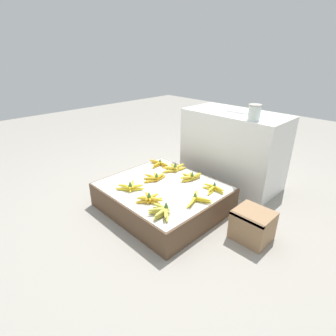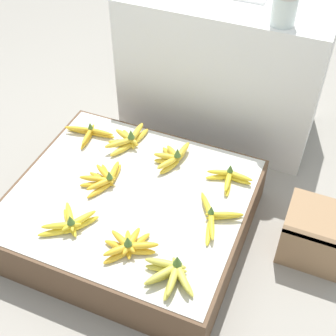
{
  "view_description": "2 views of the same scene",
  "coord_description": "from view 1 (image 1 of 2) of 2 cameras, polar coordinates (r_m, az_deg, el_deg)",
  "views": [
    {
      "loc": [
        1.61,
        -1.51,
        1.43
      ],
      "look_at": [
        0.05,
        0.02,
        0.44
      ],
      "focal_mm": 28.0,
      "sensor_mm": 36.0,
      "label": 1
    },
    {
      "loc": [
        0.72,
        -1.28,
        1.84
      ],
      "look_at": [
        0.15,
        0.11,
        0.38
      ],
      "focal_mm": 50.0,
      "sensor_mm": 36.0,
      "label": 2
    }
  ],
  "objects": [
    {
      "name": "wooden_crate",
      "position": [
        2.28,
        17.89,
        -11.76
      ],
      "size": [
        0.29,
        0.26,
        0.25
      ],
      "color": "#997551",
      "rests_on": "ground_plane"
    },
    {
      "name": "foam_tray_white",
      "position": [
        2.95,
        15.94,
        11.81
      ],
      "size": [
        0.29,
        0.2,
        0.02
      ],
      "color": "white",
      "rests_on": "back_vendor_table"
    },
    {
      "name": "ground_plane",
      "position": [
        2.62,
        -1.08,
        -8.58
      ],
      "size": [
        10.0,
        10.0,
        0.0
      ],
      "primitive_type": "plane",
      "color": "gray"
    },
    {
      "name": "banana_bunch_front_midleft",
      "position": [
        2.44,
        -8.2,
        -4.09
      ],
      "size": [
        0.21,
        0.21,
        0.1
      ],
      "color": "yellow",
      "rests_on": "display_platform"
    },
    {
      "name": "banana_bunch_front_midright",
      "position": [
        2.23,
        -3.99,
        -6.72
      ],
      "size": [
        0.23,
        0.22,
        0.11
      ],
      "color": "gold",
      "rests_on": "display_platform"
    },
    {
      "name": "banana_bunch_back_midright",
      "position": [
        2.61,
        4.93,
        -1.89
      ],
      "size": [
        0.14,
        0.25,
        0.1
      ],
      "color": "gold",
      "rests_on": "display_platform"
    },
    {
      "name": "back_vendor_table",
      "position": [
        3.04,
        13.88,
        4.13
      ],
      "size": [
        1.09,
        0.55,
        0.82
      ],
      "color": "white",
      "rests_on": "ground_plane"
    },
    {
      "name": "banana_bunch_back_left",
      "position": [
        2.92,
        -1.98,
        0.99
      ],
      "size": [
        0.27,
        0.18,
        0.08
      ],
      "color": "gold",
      "rests_on": "display_platform"
    },
    {
      "name": "banana_bunch_middle_midleft",
      "position": [
        2.6,
        -2.89,
        -2.06
      ],
      "size": [
        0.17,
        0.26,
        0.1
      ],
      "color": "gold",
      "rests_on": "display_platform"
    },
    {
      "name": "banana_bunch_middle_right",
      "position": [
        2.25,
        6.22,
        -6.65
      ],
      "size": [
        0.23,
        0.29,
        0.09
      ],
      "color": "yellow",
      "rests_on": "display_platform"
    },
    {
      "name": "banana_bunch_back_right",
      "position": [
        2.43,
        9.85,
        -4.37
      ],
      "size": [
        0.22,
        0.16,
        0.09
      ],
      "color": "yellow",
      "rests_on": "display_platform"
    },
    {
      "name": "glass_jar",
      "position": [
        2.6,
        18.3,
        11.41
      ],
      "size": [
        0.12,
        0.12,
        0.15
      ],
      "color": "silver",
      "rests_on": "back_vendor_table"
    },
    {
      "name": "display_platform",
      "position": [
        2.56,
        -1.1,
        -6.28
      ],
      "size": [
        1.08,
        0.96,
        0.24
      ],
      "color": "brown",
      "rests_on": "ground_plane"
    },
    {
      "name": "banana_bunch_back_midleft",
      "position": [
        2.79,
        1.37,
        -0.01
      ],
      "size": [
        0.17,
        0.27,
        0.11
      ],
      "color": "gold",
      "rests_on": "display_platform"
    },
    {
      "name": "banana_bunch_front_right",
      "position": [
        2.07,
        -1.29,
        -9.39
      ],
      "size": [
        0.24,
        0.19,
        0.11
      ],
      "color": "gold",
      "rests_on": "display_platform"
    }
  ]
}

